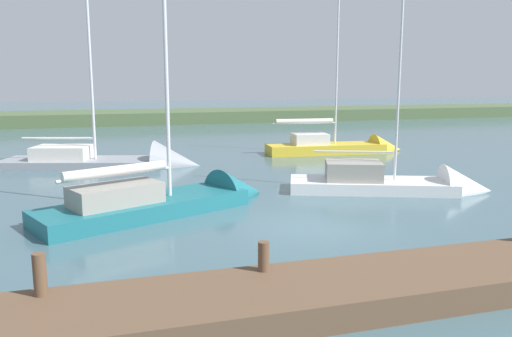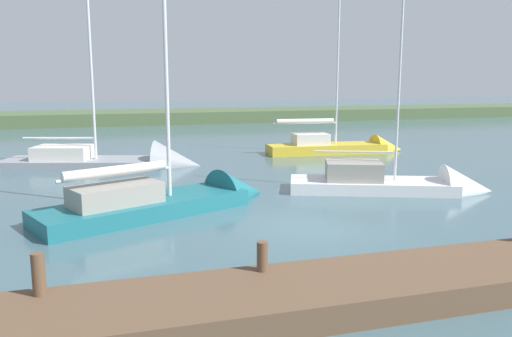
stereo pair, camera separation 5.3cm
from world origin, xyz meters
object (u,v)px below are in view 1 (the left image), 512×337
Objects in this scene: mooring_post_far at (264,256)px; sailboat_behind_pier at (406,187)px; sailboat_mid_channel at (180,203)px; sailboat_outer_mooring at (344,149)px; sailboat_far_left at (125,164)px; mooring_post_near at (40,274)px.

sailboat_behind_pier is at bearing -136.83° from mooring_post_far.
mooring_post_far is 7.70m from sailboat_mid_channel.
sailboat_outer_mooring is at bearing -120.45° from mooring_post_far.
sailboat_far_left is at bearing 158.74° from sailboat_behind_pier.
sailboat_mid_channel reaches higher than sailboat_behind_pier.
sailboat_far_left reaches higher than sailboat_behind_pier.
sailboat_behind_pier is 0.87× the size of sailboat_far_left.
sailboat_mid_channel is at bearing -131.67° from sailboat_outer_mooring.
mooring_post_near is 17.38m from sailboat_far_left.
sailboat_mid_channel is 15.75m from sailboat_outer_mooring.
mooring_post_near is 4.18m from mooring_post_far.
sailboat_behind_pier reaches higher than mooring_post_near.
mooring_post_near is 0.08× the size of sailboat_behind_pier.
mooring_post_near is at bearing -124.12° from sailboat_outer_mooring.
mooring_post_near is at bearing -127.14° from sailboat_behind_pier.
mooring_post_near reaches higher than mooring_post_far.
sailboat_far_left is at bearing -96.94° from mooring_post_near.
mooring_post_far is 11.45m from sailboat_behind_pier.
sailboat_behind_pier is (-8.95, -0.17, -0.01)m from sailboat_mid_channel.
sailboat_behind_pier is 14.04m from sailboat_far_left.
sailboat_mid_channel is 1.03× the size of sailboat_outer_mooring.
sailboat_far_left is at bearing -169.60° from sailboat_outer_mooring.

